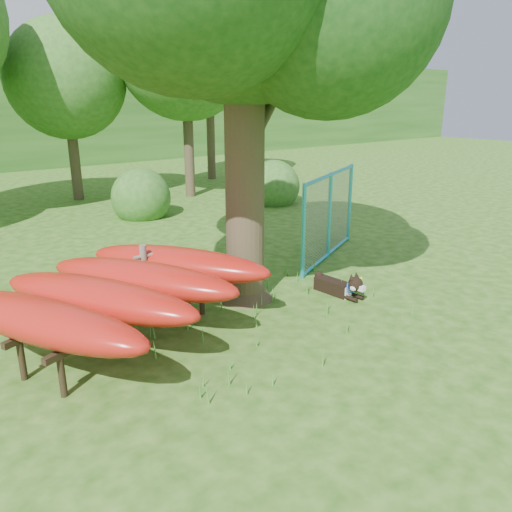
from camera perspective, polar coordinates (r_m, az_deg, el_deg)
ground at (r=7.68m, az=4.55°, el=-9.54°), size 80.00×80.00×0.00m
wooden_post at (r=8.39m, az=-12.57°, el=-2.62°), size 0.33×0.11×1.24m
kayak_rack at (r=7.50m, az=-15.22°, el=-3.55°), size 4.66×4.18×1.14m
husky_dog at (r=9.36m, az=9.67°, el=-3.40°), size 0.34×1.18×0.52m
fence_section at (r=11.39m, az=8.38°, el=4.59°), size 3.05×1.46×3.23m
wildflower_clump at (r=9.85m, az=11.82°, el=-2.59°), size 0.09×0.10×0.20m
bg_tree_c at (r=18.99m, az=-20.89°, el=18.34°), size 4.00×4.00×6.12m
bg_tree_d at (r=18.74m, az=-8.12°, el=22.28°), size 4.80×4.80×7.50m
bg_tree_e at (r=22.88m, az=-5.43°, el=21.85°), size 4.60×4.60×7.55m
shrub_right at (r=17.49m, az=2.00°, el=6.03°), size 1.80×1.80×1.80m
shrub_mid at (r=15.86m, az=-12.86°, el=4.40°), size 1.80×1.80×1.80m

